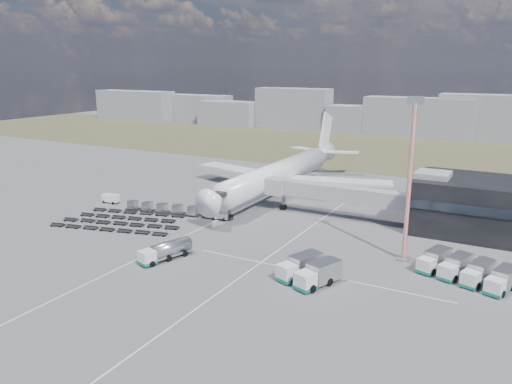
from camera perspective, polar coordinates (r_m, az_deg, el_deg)
The scene contains 16 objects.
ground at distance 93.29m, azimuth -5.81°, elevation -4.58°, with size 420.00×420.00×0.00m, color #565659.
grass_strip at distance 191.74m, azimuth 13.11°, elevation 4.89°, with size 420.00×90.00×0.01m, color #46442A.
lane_markings at distance 90.88m, azimuth 0.37°, elevation -5.02°, with size 47.12×110.00×0.01m.
terminal at distance 99.68m, azimuth 26.20°, elevation -1.63°, with size 30.40×16.40×11.00m.
jet_bridge at distance 102.26m, azimuth 8.05°, elevation -0.01°, with size 30.30×3.80×7.05m.
airliner at distance 118.99m, azimuth 2.94°, elevation 2.25°, with size 51.59×64.53×17.62m.
skyline at distance 233.62m, azimuth 12.15°, elevation 8.72°, with size 309.69×21.10×25.63m.
fuel_tanker at distance 80.97m, azimuth -10.30°, elevation -6.63°, with size 4.82×9.33×2.93m.
pushback_tug at distance 100.30m, azimuth -4.06°, elevation -2.75°, with size 3.26×1.84×1.47m, color white.
utility_van at distance 116.48m, azimuth -16.27°, elevation -0.73°, with size 3.74×1.69×2.04m, color white.
catering_truck at distance 120.02m, azimuth 5.54°, elevation 0.49°, with size 2.84×6.72×3.07m.
service_trucks_near at distance 72.44m, azimuth 6.05°, elevation -8.89°, with size 8.53×9.24×3.01m.
service_trucks_far at distance 78.72m, azimuth 22.91°, elevation -8.18°, with size 13.80×10.30×2.73m.
uld_row at distance 104.42m, azimuth -8.96°, elevation -1.98°, with size 23.96×6.09×1.86m.
baggage_dollies at distance 102.06m, azimuth -15.10°, elevation -3.16°, with size 25.71×18.06×0.64m.
floodlight_mast at distance 79.77m, azimuth 17.13°, elevation 1.20°, with size 2.45×1.98×25.66m.
Camera 1 is at (50.38, -72.55, 30.04)m, focal length 35.00 mm.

